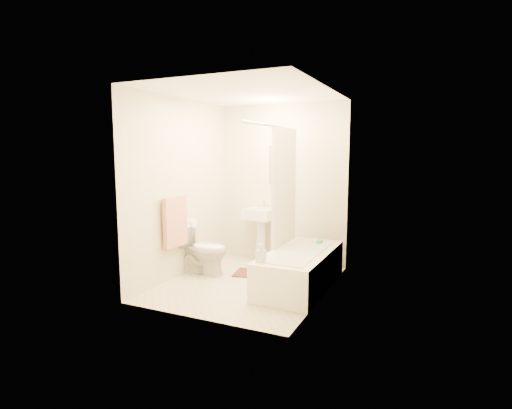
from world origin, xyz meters
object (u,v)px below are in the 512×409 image
at_px(sink, 260,233).
at_px(bath_mat, 255,273).
at_px(soap_bottle, 261,253).
at_px(toilet, 203,250).
at_px(bathtub, 300,269).

bearing_deg(sink, bath_mat, -64.99).
relative_size(sink, soap_bottle, 4.34).
distance_m(sink, bath_mat, 0.82).
bearing_deg(sink, soap_bottle, -58.04).
distance_m(toilet, bath_mat, 0.79).
height_order(sink, bathtub, sink).
bearing_deg(bath_mat, toilet, -156.32).
relative_size(bath_mat, soap_bottle, 2.64).
height_order(bathtub, soap_bottle, soap_bottle).
relative_size(sink, bath_mat, 1.65).
bearing_deg(bath_mat, sink, 107.46).
xyz_separation_m(bath_mat, soap_bottle, (0.49, -0.87, 0.55)).
xyz_separation_m(toilet, bathtub, (1.40, 0.07, -0.12)).
bearing_deg(soap_bottle, bath_mat, 119.22).
bearing_deg(toilet, bath_mat, -72.22).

